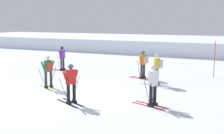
# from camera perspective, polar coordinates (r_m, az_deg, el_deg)

# --- Properties ---
(ground_plane) EXTENTS (120.00, 120.00, 0.00)m
(ground_plane) POSITION_cam_1_polar(r_m,az_deg,el_deg) (13.22, -8.16, -5.95)
(ground_plane) COLOR silver
(far_snow_ridge) EXTENTS (80.00, 7.43, 1.45)m
(far_snow_ridge) POSITION_cam_1_polar(r_m,az_deg,el_deg) (31.52, 12.24, 4.11)
(far_snow_ridge) COLOR silver
(far_snow_ridge) RESTS_ON ground
(skier_purple) EXTENTS (1.61, 1.00, 1.71)m
(skier_purple) POSITION_cam_1_polar(r_m,az_deg,el_deg) (20.12, -10.09, 1.89)
(skier_purple) COLOR red
(skier_purple) RESTS_ON ground
(skier_orange) EXTENTS (1.64, 0.98, 1.71)m
(skier_orange) POSITION_cam_1_polar(r_m,az_deg,el_deg) (17.03, 6.35, 0.79)
(skier_orange) COLOR red
(skier_orange) RESTS_ON ground
(skier_red) EXTENTS (1.61, 1.02, 1.71)m
(skier_red) POSITION_cam_1_polar(r_m,az_deg,el_deg) (11.88, -8.33, -3.15)
(skier_red) COLOR black
(skier_red) RESTS_ON ground
(skier_yellow) EXTENTS (1.60, 1.00, 1.71)m
(skier_yellow) POSITION_cam_1_polar(r_m,az_deg,el_deg) (15.40, 9.16, -0.18)
(skier_yellow) COLOR silver
(skier_yellow) RESTS_ON ground
(skier_white) EXTENTS (1.64, 0.97, 1.71)m
(skier_white) POSITION_cam_1_polar(r_m,az_deg,el_deg) (11.55, 8.30, -3.50)
(skier_white) COLOR red
(skier_white) RESTS_ON ground
(skier_green) EXTENTS (1.57, 1.13, 1.71)m
(skier_green) POSITION_cam_1_polar(r_m,az_deg,el_deg) (14.86, -12.80, -0.63)
(skier_green) COLOR gold
(skier_green) RESTS_ON ground
(trail_marker_pole) EXTENTS (0.05, 0.05, 2.26)m
(trail_marker_pole) POSITION_cam_1_polar(r_m,az_deg,el_deg) (18.57, 20.09, 1.52)
(trail_marker_pole) COLOR #C65614
(trail_marker_pole) RESTS_ON ground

